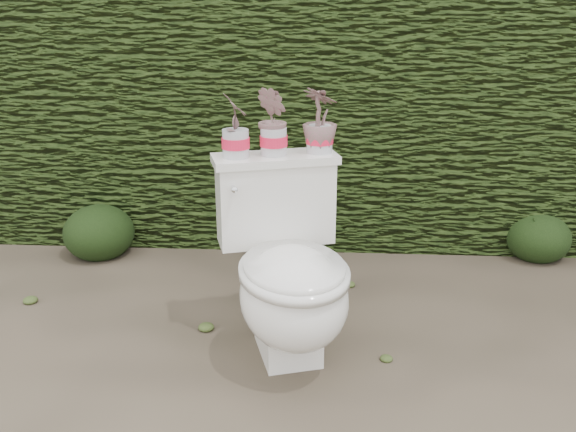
# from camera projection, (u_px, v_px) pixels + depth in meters

# --- Properties ---
(ground) EXTENTS (60.00, 60.00, 0.00)m
(ground) POSITION_uv_depth(u_px,v_px,m) (294.00, 357.00, 2.59)
(ground) COLOR brown
(ground) RESTS_ON ground
(hedge) EXTENTS (8.00, 1.00, 1.60)m
(hedge) POSITION_uv_depth(u_px,v_px,m) (308.00, 95.00, 3.82)
(hedge) COLOR #334818
(hedge) RESTS_ON ground
(toilet) EXTENTS (0.63, 0.78, 0.78)m
(toilet) POSITION_uv_depth(u_px,v_px,m) (289.00, 275.00, 2.48)
(toilet) COLOR white
(toilet) RESTS_ON ground
(potted_plant_left) EXTENTS (0.11, 0.14, 0.24)m
(potted_plant_left) POSITION_uv_depth(u_px,v_px,m) (235.00, 128.00, 2.49)
(potted_plant_left) COLOR #226D2E
(potted_plant_left) RESTS_ON toilet
(potted_plant_center) EXTENTS (0.17, 0.18, 0.26)m
(potted_plant_center) POSITION_uv_depth(u_px,v_px,m) (274.00, 123.00, 2.52)
(potted_plant_center) COLOR #226D2E
(potted_plant_center) RESTS_ON toilet
(potted_plant_right) EXTENTS (0.19, 0.19, 0.25)m
(potted_plant_right) POSITION_uv_depth(u_px,v_px,m) (320.00, 122.00, 2.56)
(potted_plant_right) COLOR #226D2E
(potted_plant_right) RESTS_ON toilet
(liriope_clump_1) EXTENTS (0.39, 0.39, 0.31)m
(liriope_clump_1) POSITION_uv_depth(u_px,v_px,m) (98.00, 228.00, 3.54)
(liriope_clump_1) COLOR #1D3010
(liriope_clump_1) RESTS_ON ground
(liriope_clump_2) EXTENTS (0.41, 0.41, 0.33)m
(liriope_clump_2) POSITION_uv_depth(u_px,v_px,m) (287.00, 225.00, 3.56)
(liriope_clump_2) COLOR #1D3010
(liriope_clump_2) RESTS_ON ground
(liriope_clump_3) EXTENTS (0.35, 0.35, 0.28)m
(liriope_clump_3) POSITION_uv_depth(u_px,v_px,m) (539.00, 232.00, 3.51)
(liriope_clump_3) COLOR #1D3010
(liriope_clump_3) RESTS_ON ground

